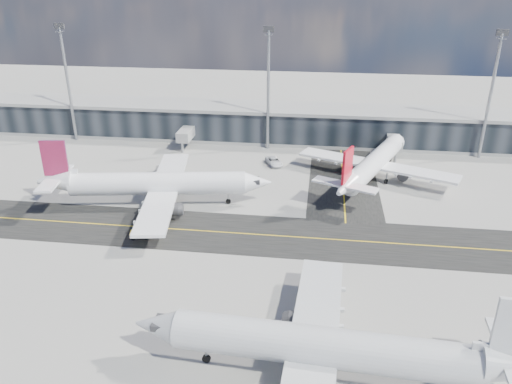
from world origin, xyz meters
TOP-DOWN VIEW (x-y plane):
  - ground at (0.00, 0.00)m, footprint 300.00×300.00m
  - taxiway_lanes at (3.91, 10.74)m, footprint 180.00×63.00m
  - terminal_concourse at (0.04, 54.93)m, footprint 152.00×19.80m
  - floodlight_masts at (0.00, 48.00)m, footprint 102.50×0.70m
  - airliner_af at (-17.10, 13.02)m, footprint 43.02×36.84m
  - airliner_redtail at (24.16, 30.45)m, footprint 32.99×38.16m
  - airliner_near at (14.89, -26.84)m, footprint 42.90×36.56m
  - baggage_tug at (-15.42, 0.42)m, footprint 3.46×2.25m
  - service_van at (2.76, 36.69)m, footprint 4.96×6.61m

SIDE VIEW (x-z plane):
  - ground at x=0.00m, z-range 0.00..0.00m
  - taxiway_lanes at x=3.91m, z-range -0.01..0.03m
  - service_van at x=2.76m, z-range 0.00..1.67m
  - baggage_tug at x=-15.42m, z-range 0.00..2.01m
  - airliner_redtail at x=24.16m, z-range -2.00..9.80m
  - terminal_concourse at x=0.04m, z-range -0.31..8.49m
  - airliner_near at x=14.89m, z-range -2.16..10.56m
  - airliner_af at x=-17.10m, z-range -2.16..10.59m
  - floodlight_masts at x=0.00m, z-range 1.16..30.06m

